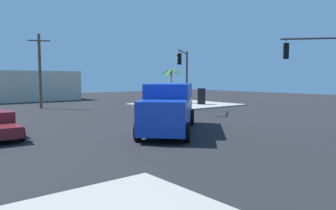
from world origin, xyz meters
TOP-DOWN VIEW (x-y plane):
  - ground_plane at (0.00, 0.00)m, footprint 100.00×100.00m
  - sidewalk_corner_far at (12.41, 12.41)m, footprint 10.14×10.14m
  - delivery_truck at (-0.91, -0.77)m, footprint 7.66×7.58m
  - traffic_light_primary at (6.78, -7.03)m, footprint 3.28×3.79m
  - traffic_light_secondary at (7.11, 6.78)m, footprint 3.59×2.90m
  - vending_machine_red at (13.49, 10.83)m, footprint 1.17×1.16m
  - palm_tree_far at (12.30, 14.87)m, footprint 2.73×3.00m
  - utility_pole at (-2.20, 18.95)m, footprint 2.10×0.90m

SIDE VIEW (x-z plane):
  - ground_plane at x=0.00m, z-range 0.00..0.00m
  - sidewalk_corner_far at x=12.41m, z-range 0.00..0.14m
  - vending_machine_red at x=13.49m, z-range 0.14..1.99m
  - delivery_truck at x=-0.91m, z-range 0.07..2.91m
  - palm_tree_far at x=12.30m, z-range 1.02..5.25m
  - traffic_light_primary at x=6.78m, z-range 0.96..6.74m
  - traffic_light_secondary at x=7.11m, z-range 1.06..6.69m
  - utility_pole at x=-2.20m, z-range 0.14..7.88m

